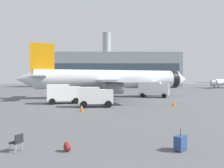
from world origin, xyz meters
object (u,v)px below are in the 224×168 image
object	(u,v)px
safety_cone_far	(55,96)
cargo_van	(95,96)
traveller_backpack	(67,147)
airplane_taxiing	(222,82)
safety_cone_mid	(82,108)
rolling_suitcase	(180,143)
service_truck	(63,93)
safety_cone_near	(174,103)
airplane_at_gate	(110,79)
gate_chair	(17,141)
fuel_truck	(153,89)

from	to	relation	value
safety_cone_far	cargo_van	bearing A→B (deg)	-58.48
safety_cone_far	traveller_backpack	xyz separation A→B (m)	(8.74, -31.86, -0.17)
airplane_taxiing	safety_cone_mid	bearing A→B (deg)	-126.56
airplane_taxiing	rolling_suitcase	world-z (taller)	airplane_taxiing
safety_cone_mid	safety_cone_far	world-z (taller)	safety_cone_mid
service_truck	safety_cone_far	bearing A→B (deg)	110.36
service_truck	rolling_suitcase	distance (m)	23.96
service_truck	rolling_suitcase	xyz separation A→B (m)	(10.49, -21.51, -1.22)
airplane_taxiing	traveller_backpack	xyz separation A→B (m)	(-53.19, -86.07, -2.44)
airplane_taxiing	safety_cone_near	world-z (taller)	airplane_taxiing
airplane_at_gate	traveller_backpack	distance (m)	33.58
airplane_at_gate	rolling_suitcase	distance (m)	33.58
safety_cone_mid	traveller_backpack	bearing A→B (deg)	-85.58
safety_cone_far	airplane_taxiing	bearing A→B (deg)	41.20
airplane_at_gate	cargo_van	bearing A→B (deg)	-97.36
safety_cone_mid	safety_cone_far	size ratio (longest dim) A/B	1.00
service_truck	cargo_van	bearing A→B (deg)	-39.82
safety_cone_mid	rolling_suitcase	world-z (taller)	rolling_suitcase
service_truck	safety_cone_near	distance (m)	16.06
service_truck	safety_cone_mid	distance (m)	9.50
safety_cone_mid	gate_chair	xyz separation A→B (m)	(-1.44, -12.96, 0.09)
airplane_taxiing	safety_cone_mid	xyz separation A→B (m)	(-54.19, -73.07, -2.26)
safety_cone_near	rolling_suitcase	world-z (taller)	rolling_suitcase
cargo_van	safety_cone_far	size ratio (longest dim) A/B	5.63
airplane_at_gate	safety_cone_near	distance (m)	17.71
airplane_at_gate	rolling_suitcase	bearing A→B (deg)	-84.29
safety_cone_near	traveller_backpack	bearing A→B (deg)	-120.60
safety_cone_far	airplane_at_gate	bearing A→B (deg)	7.62
airplane_at_gate	gate_chair	world-z (taller)	airplane_at_gate
airplane_at_gate	safety_cone_mid	xyz separation A→B (m)	(-3.25, -20.33, -3.25)
fuel_truck	traveller_backpack	distance (m)	34.66
traveller_backpack	gate_chair	distance (m)	2.46
fuel_truck	service_truck	bearing A→B (deg)	-144.72
safety_cone_far	rolling_suitcase	size ratio (longest dim) A/B	0.75
airplane_taxiing	safety_cone_mid	size ratio (longest dim) A/B	25.60
airplane_at_gate	safety_cone_far	world-z (taller)	airplane_at_gate
rolling_suitcase	traveller_backpack	size ratio (longest dim) A/B	2.29
airplane_at_gate	traveller_backpack	size ratio (longest dim) A/B	73.69
fuel_truck	safety_cone_far	bearing A→B (deg)	-177.17
safety_cone_far	rolling_suitcase	xyz separation A→B (m)	(14.31, -31.79, -0.02)
cargo_van	gate_chair	xyz separation A→B (m)	(-2.62, -17.29, -0.95)
traveller_backpack	gate_chair	size ratio (longest dim) A/B	0.56
fuel_truck	traveller_backpack	bearing A→B (deg)	-108.51
fuel_truck	gate_chair	xyz separation A→B (m)	(-13.44, -32.79, -1.27)
safety_cone_near	cargo_van	bearing A→B (deg)	-175.73
cargo_van	safety_cone_mid	distance (m)	4.60
airplane_at_gate	gate_chair	bearing A→B (deg)	-98.02
safety_cone_near	fuel_truck	bearing A→B (deg)	88.91
fuel_truck	cargo_van	world-z (taller)	fuel_truck
airplane_at_gate	rolling_suitcase	world-z (taller)	airplane_at_gate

